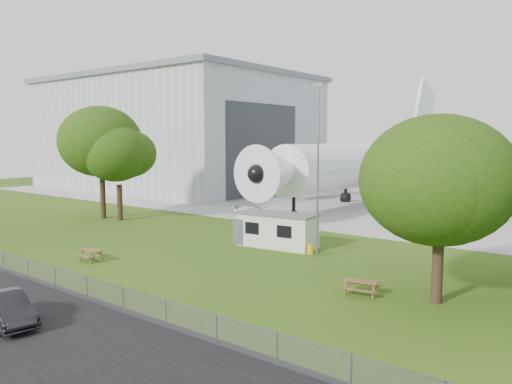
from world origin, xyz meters
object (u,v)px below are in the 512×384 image
Objects in this scene: picnic_west at (92,261)px; site_cabin at (277,230)px; car_centre_sedan at (7,309)px; picnic_east at (361,294)px; airliner at (369,163)px; hangar at (177,132)px.

site_cabin is at bearing 64.15° from picnic_west.
car_centre_sedan is (7.36, -9.26, 0.71)m from picnic_west.
site_cabin reaches higher than picnic_east.
site_cabin is 1.60× the size of car_centre_sedan.
picnic_west is (-1.33, -40.20, -5.27)m from airliner.
site_cabin is at bearing 134.58° from picnic_east.
picnic_east is 17.36m from car_centre_sedan.
picnic_east is (17.91, 4.50, 0.00)m from picnic_west.
airliner is (35.97, -0.14, -4.14)m from hangar.
site_cabin is 20.75m from car_centre_sedan.
airliner is at bearing 103.07° from picnic_east.
hangar is 0.90× the size of airliner.
car_centre_sedan is (42.00, -49.60, -8.70)m from hangar.
hangar is at bearing 137.62° from picnic_west.
picnic_west and picnic_east have the same top height.
airliner reaches higher than picnic_west.
hangar is 6.25× the size of site_cabin.
picnic_west is at bearing -177.73° from picnic_east.
hangar reaches higher than car_centre_sedan.
site_cabin is 12.68m from picnic_east.
airliner is 50.04m from car_centre_sedan.
picnic_east is (52.55, -35.84, -9.41)m from hangar.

